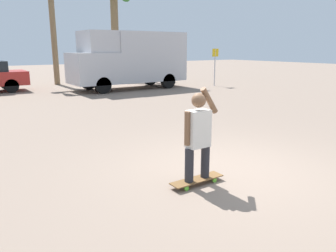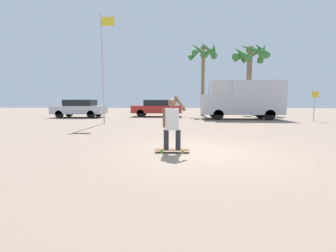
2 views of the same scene
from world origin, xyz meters
name	(u,v)px [view 2 (image 2 of 2)]	position (x,y,z in m)	size (l,w,h in m)	color
ground_plane	(204,152)	(0.00, 0.00, 0.00)	(80.00, 80.00, 0.00)	gray
skateboard	(172,150)	(-0.90, -0.14, 0.07)	(0.93, 0.24, 0.09)	brown
person_skateboarder	(172,121)	(-0.90, -0.14, 0.86)	(0.64, 0.22, 1.47)	#28282D
camper_van	(243,99)	(4.17, 11.65, 1.60)	(6.05, 2.17, 2.94)	black
parked_car_red	(157,108)	(-2.75, 14.26, 0.80)	(4.49, 1.78, 1.51)	black
parked_car_silver	(80,108)	(-9.34, 12.78, 0.80)	(4.33, 1.88, 1.52)	black
palm_tree_near_van	(250,58)	(6.73, 18.75, 5.99)	(4.08, 4.12, 7.41)	brown
palm_tree_center_background	(203,56)	(1.50, 15.90, 5.68)	(3.09, 3.10, 6.89)	brown
flagpole	(103,63)	(-5.41, 7.69, 3.74)	(0.87, 0.12, 6.69)	#B7B7BC
street_sign	(315,102)	(8.77, 10.15, 1.36)	(0.44, 0.06, 2.09)	#B7B7BC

